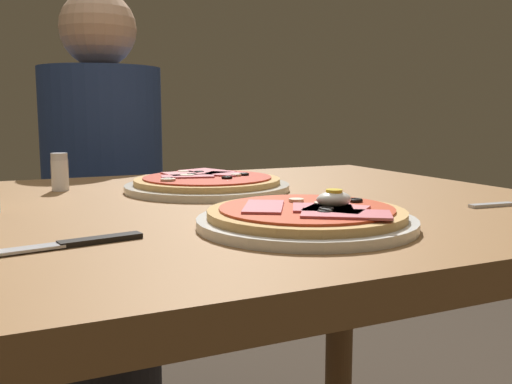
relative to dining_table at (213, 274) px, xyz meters
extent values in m
cube|color=olive|center=(0.00, 0.00, 0.09)|extent=(1.10, 0.88, 0.04)
cylinder|color=brown|center=(0.49, 0.38, -0.27)|extent=(0.07, 0.07, 0.69)
cylinder|color=white|center=(0.04, -0.22, 0.12)|extent=(0.27, 0.27, 0.01)
cylinder|color=tan|center=(0.04, -0.22, 0.13)|extent=(0.24, 0.24, 0.01)
cylinder|color=red|center=(0.04, -0.22, 0.14)|extent=(0.21, 0.21, 0.00)
torus|color=black|center=(0.05, -0.26, 0.14)|extent=(0.02, 0.02, 0.00)
torus|color=black|center=(0.03, -0.27, 0.14)|extent=(0.02, 0.02, 0.00)
torus|color=black|center=(0.11, -0.22, 0.14)|extent=(0.02, 0.02, 0.00)
cube|color=#D16B70|center=(0.06, -0.26, 0.14)|extent=(0.09, 0.09, 0.00)
cube|color=#C65B66|center=(-0.01, -0.21, 0.14)|extent=(0.08, 0.10, 0.00)
cube|color=#C65B66|center=(0.05, -0.29, 0.14)|extent=(0.11, 0.10, 0.00)
cube|color=#C65B66|center=(0.05, -0.24, 0.14)|extent=(0.09, 0.09, 0.00)
cylinder|color=beige|center=(0.05, -0.18, 0.14)|extent=(0.02, 0.02, 0.00)
cylinder|color=beige|center=(0.09, -0.20, 0.14)|extent=(0.02, 0.02, 0.00)
cylinder|color=beige|center=(0.06, -0.22, 0.14)|extent=(0.02, 0.02, 0.00)
cylinder|color=beige|center=(0.08, -0.20, 0.14)|extent=(0.02, 0.02, 0.00)
ellipsoid|color=white|center=(0.07, -0.24, 0.15)|extent=(0.04, 0.03, 0.02)
cylinder|color=yellow|center=(0.07, -0.24, 0.16)|extent=(0.02, 0.02, 0.00)
cylinder|color=silver|center=(0.04, 0.13, 0.12)|extent=(0.29, 0.29, 0.01)
cylinder|color=tan|center=(0.04, 0.13, 0.13)|extent=(0.26, 0.26, 0.01)
cylinder|color=#B72D19|center=(0.04, 0.13, 0.14)|extent=(0.23, 0.23, 0.00)
torus|color=black|center=(0.06, 0.09, 0.14)|extent=(0.02, 0.02, 0.00)
torus|color=black|center=(-0.04, 0.11, 0.14)|extent=(0.02, 0.02, 0.00)
torus|color=black|center=(0.05, 0.19, 0.14)|extent=(0.02, 0.02, 0.00)
torus|color=black|center=(0.02, 0.16, 0.14)|extent=(0.02, 0.02, 0.00)
torus|color=black|center=(0.11, 0.12, 0.14)|extent=(0.02, 0.02, 0.00)
cube|color=#C65B66|center=(0.01, 0.14, 0.14)|extent=(0.10, 0.06, 0.00)
cube|color=#D16B70|center=(0.01, 0.18, 0.14)|extent=(0.06, 0.07, 0.00)
cube|color=#C65B66|center=(0.08, 0.15, 0.14)|extent=(0.09, 0.09, 0.00)
cube|color=#C65B66|center=(0.07, 0.20, 0.14)|extent=(0.10, 0.11, 0.00)
cylinder|color=beige|center=(-0.04, 0.10, 0.14)|extent=(0.03, 0.03, 0.00)
cylinder|color=beige|center=(0.09, 0.12, 0.14)|extent=(0.02, 0.02, 0.00)
cylinder|color=beige|center=(0.02, 0.21, 0.14)|extent=(0.02, 0.02, 0.00)
cylinder|color=beige|center=(0.01, 0.15, 0.14)|extent=(0.03, 0.03, 0.00)
cube|color=silver|center=(0.36, -0.21, 0.12)|extent=(0.08, 0.02, 0.00)
cube|color=silver|center=(-0.30, -0.22, 0.12)|extent=(0.11, 0.04, 0.00)
cube|color=black|center=(-0.20, -0.20, 0.12)|extent=(0.09, 0.03, 0.01)
cylinder|color=white|center=(-0.20, 0.24, 0.14)|extent=(0.03, 0.03, 0.05)
cylinder|color=silver|center=(-0.20, 0.24, 0.17)|extent=(0.03, 0.03, 0.01)
cylinder|color=black|center=(-0.03, 0.76, -0.38)|extent=(0.29, 0.29, 0.46)
cylinder|color=navy|center=(-0.03, 0.76, 0.11)|extent=(0.32, 0.32, 0.52)
sphere|color=tan|center=(-0.03, 0.76, 0.47)|extent=(0.20, 0.20, 0.20)
camera|label=1|loc=(-0.31, -0.82, 0.25)|focal=40.20mm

